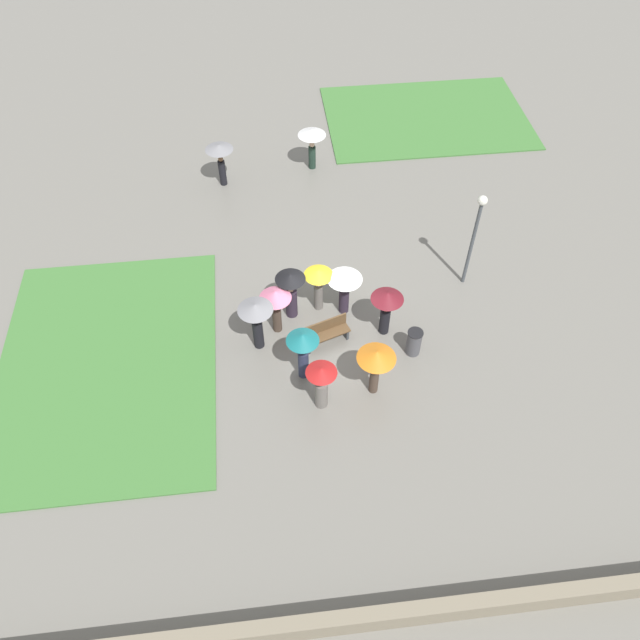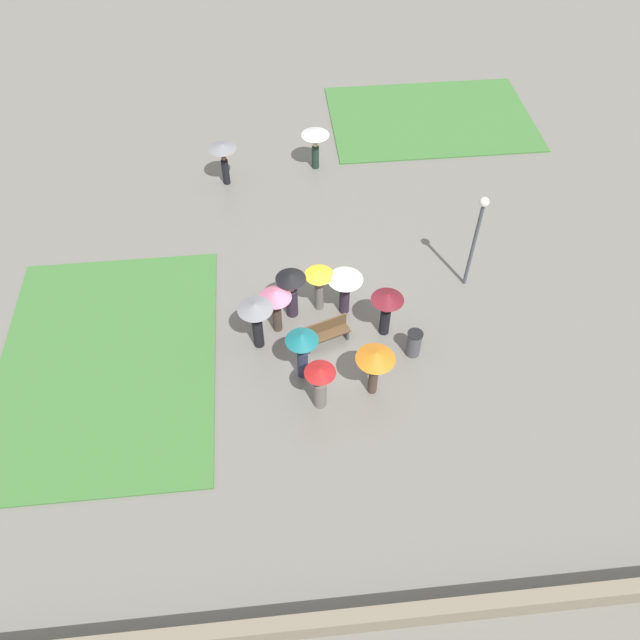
% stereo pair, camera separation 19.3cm
% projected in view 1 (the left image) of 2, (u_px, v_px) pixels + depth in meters
% --- Properties ---
extents(ground_plane, '(90.00, 90.00, 0.00)m').
position_uv_depth(ground_plane, '(324.00, 319.00, 20.97)').
color(ground_plane, slate).
extents(lawn_patch_near, '(6.80, 9.30, 0.06)m').
position_uv_depth(lawn_patch_near, '(107.00, 365.00, 19.68)').
color(lawn_patch_near, '#427A38').
rests_on(lawn_patch_near, ground_plane).
extents(lawn_patch_far, '(9.26, 6.32, 0.06)m').
position_uv_depth(lawn_patch_far, '(426.00, 117.00, 29.02)').
color(lawn_patch_far, '#427A38').
rests_on(lawn_patch_far, ground_plane).
extents(parapet_wall, '(45.00, 0.35, 0.80)m').
position_uv_depth(parapet_wall, '(374.00, 618.00, 14.45)').
color(parapet_wall, gray).
rests_on(parapet_wall, ground_plane).
extents(park_bench, '(1.62, 0.91, 0.90)m').
position_uv_depth(park_bench, '(325.00, 332.00, 19.99)').
color(park_bench, brown).
rests_on(park_bench, ground_plane).
extents(lamp_post, '(0.32, 0.32, 3.76)m').
position_uv_depth(lamp_post, '(476.00, 228.00, 20.25)').
color(lamp_post, '#474C51').
rests_on(lamp_post, ground_plane).
extents(trash_bin, '(0.50, 0.50, 0.97)m').
position_uv_depth(trash_bin, '(414.00, 342.00, 19.69)').
color(trash_bin, '#4C4C51').
rests_on(trash_bin, ground_plane).
extents(crowd_person_white, '(1.16, 1.16, 1.74)m').
position_uv_depth(crowd_person_white, '(345.00, 283.00, 20.22)').
color(crowd_person_white, '#2D2333').
rests_on(crowd_person_white, ground_plane).
extents(crowd_person_yellow, '(0.97, 0.97, 1.77)m').
position_uv_depth(crowd_person_yellow, '(318.00, 280.00, 20.34)').
color(crowd_person_yellow, slate).
rests_on(crowd_person_yellow, ground_plane).
extents(crowd_person_pink, '(1.03, 1.03, 1.81)m').
position_uv_depth(crowd_person_pink, '(276.00, 301.00, 19.63)').
color(crowd_person_pink, '#47382D').
rests_on(crowd_person_pink, ground_plane).
extents(crowd_person_grey, '(1.11, 1.11, 1.95)m').
position_uv_depth(crowd_person_grey, '(256.00, 316.00, 19.15)').
color(crowd_person_grey, black).
rests_on(crowd_person_grey, ground_plane).
extents(crowd_person_maroon, '(1.05, 1.05, 1.84)m').
position_uv_depth(crowd_person_maroon, '(387.00, 303.00, 19.58)').
color(crowd_person_maroon, black).
rests_on(crowd_person_maroon, ground_plane).
extents(crowd_person_black, '(0.99, 0.99, 1.88)m').
position_uv_depth(crowd_person_black, '(291.00, 289.00, 20.20)').
color(crowd_person_black, '#2D2333').
rests_on(crowd_person_black, ground_plane).
extents(crowd_person_teal, '(0.99, 0.99, 1.95)m').
position_uv_depth(crowd_person_teal, '(303.00, 346.00, 18.40)').
color(crowd_person_teal, '#282D47').
rests_on(crowd_person_teal, ground_plane).
extents(crowd_person_orange, '(1.16, 1.16, 1.89)m').
position_uv_depth(crowd_person_orange, '(376.00, 360.00, 17.94)').
color(crowd_person_orange, '#47382D').
rests_on(crowd_person_orange, ground_plane).
extents(crowd_person_red, '(0.91, 0.91, 1.78)m').
position_uv_depth(crowd_person_red, '(321.00, 382.00, 17.93)').
color(crowd_person_red, slate).
rests_on(crowd_person_red, ground_plane).
extents(lone_walker_far_path, '(1.12, 1.12, 1.85)m').
position_uv_depth(lone_walker_far_path, '(220.00, 154.00, 24.70)').
color(lone_walker_far_path, black).
rests_on(lone_walker_far_path, ground_plane).
extents(lone_walker_mid_plaza, '(1.15, 1.15, 1.81)m').
position_uv_depth(lone_walker_mid_plaza, '(312.00, 138.00, 25.45)').
color(lone_walker_mid_plaza, '#1E3328').
rests_on(lone_walker_mid_plaza, ground_plane).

